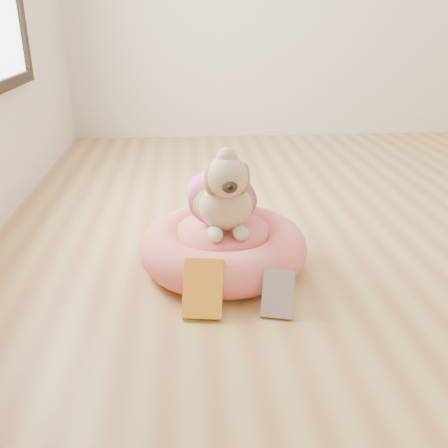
{
  "coord_description": "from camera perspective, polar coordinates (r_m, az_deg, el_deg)",
  "views": [
    {
      "loc": [
        -1.04,
        -2.17,
        1.01
      ],
      "look_at": [
        -0.89,
        -0.29,
        0.22
      ],
      "focal_mm": 40.0,
      "sensor_mm": 36.0,
      "label": 1
    }
  ],
  "objects": [
    {
      "name": "book_yellow",
      "position": [
        1.82,
        -2.42,
        -7.37
      ],
      "size": [
        0.16,
        0.17,
        0.19
      ],
      "primitive_type": "cube",
      "rotation": [
        -0.64,
        0.0,
        -0.14
      ],
      "color": "yellow",
      "rests_on": "floor"
    },
    {
      "name": "book_white",
      "position": [
        1.83,
        6.19,
        -7.92
      ],
      "size": [
        0.14,
        0.14,
        0.15
      ],
      "primitive_type": "cube",
      "rotation": [
        -0.61,
        0.0,
        -0.24
      ],
      "color": "white",
      "rests_on": "floor"
    },
    {
      "name": "floor",
      "position": [
        2.61,
        19.42,
        -1.29
      ],
      "size": [
        4.5,
        4.5,
        0.0
      ],
      "primitive_type": "plane",
      "color": "#B07D49",
      "rests_on": "ground"
    },
    {
      "name": "dog",
      "position": [
        2.07,
        -0.15,
        4.86
      ],
      "size": [
        0.37,
        0.52,
        0.37
      ],
      "primitive_type": null,
      "rotation": [
        0.0,
        0.0,
        0.04
      ],
      "color": "brown",
      "rests_on": "pet_bed"
    },
    {
      "name": "pet_bed",
      "position": [
        2.14,
        -0.1,
        -2.65
      ],
      "size": [
        0.72,
        0.72,
        0.18
      ],
      "color": "#F15E6D",
      "rests_on": "floor"
    }
  ]
}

